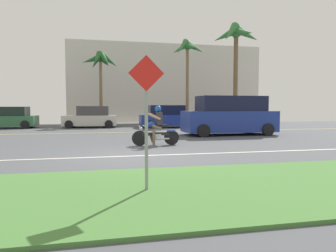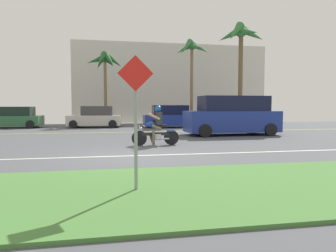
{
  "view_description": "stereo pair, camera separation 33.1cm",
  "coord_description": "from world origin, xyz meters",
  "px_view_note": "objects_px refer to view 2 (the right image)",
  "views": [
    {
      "loc": [
        -0.89,
        -9.4,
        1.53
      ],
      "look_at": [
        1.69,
        2.69,
        0.73
      ],
      "focal_mm": 33.1,
      "sensor_mm": 36.0,
      "label": 1
    },
    {
      "loc": [
        -0.57,
        -9.46,
        1.53
      ],
      "look_at": [
        1.69,
        2.69,
        0.73
      ],
      "focal_mm": 33.1,
      "sensor_mm": 36.0,
      "label": 2
    }
  ],
  "objects_px": {
    "parked_car_3": "(248,116)",
    "palm_tree_0": "(241,40)",
    "motorcyclist": "(156,129)",
    "street_sign": "(136,110)",
    "suv_nearby": "(232,116)",
    "palm_tree_2": "(192,53)",
    "parked_car_2": "(173,117)",
    "palm_tree_1": "(105,63)",
    "parked_car_0": "(14,118)",
    "parked_car_1": "(95,117)"
  },
  "relations": [
    {
      "from": "parked_car_3",
      "to": "palm_tree_0",
      "type": "height_order",
      "value": "palm_tree_0"
    },
    {
      "from": "motorcyclist",
      "to": "street_sign",
      "type": "bearing_deg",
      "value": -101.32
    },
    {
      "from": "suv_nearby",
      "to": "palm_tree_2",
      "type": "bearing_deg",
      "value": 88.62
    },
    {
      "from": "parked_car_2",
      "to": "palm_tree_1",
      "type": "height_order",
      "value": "palm_tree_1"
    },
    {
      "from": "parked_car_3",
      "to": "street_sign",
      "type": "height_order",
      "value": "street_sign"
    },
    {
      "from": "parked_car_0",
      "to": "parked_car_2",
      "type": "distance_m",
      "value": 11.23
    },
    {
      "from": "parked_car_0",
      "to": "palm_tree_0",
      "type": "height_order",
      "value": "palm_tree_0"
    },
    {
      "from": "parked_car_2",
      "to": "parked_car_3",
      "type": "distance_m",
      "value": 6.33
    },
    {
      "from": "parked_car_1",
      "to": "palm_tree_1",
      "type": "height_order",
      "value": "palm_tree_1"
    },
    {
      "from": "motorcyclist",
      "to": "street_sign",
      "type": "distance_m",
      "value": 6.68
    },
    {
      "from": "motorcyclist",
      "to": "parked_car_1",
      "type": "distance_m",
      "value": 11.47
    },
    {
      "from": "motorcyclist",
      "to": "parked_car_3",
      "type": "relative_size",
      "value": 0.41
    },
    {
      "from": "suv_nearby",
      "to": "palm_tree_2",
      "type": "xyz_separation_m",
      "value": [
        0.22,
        9.22,
        4.82
      ]
    },
    {
      "from": "parked_car_2",
      "to": "palm_tree_0",
      "type": "height_order",
      "value": "palm_tree_0"
    },
    {
      "from": "palm_tree_2",
      "to": "parked_car_1",
      "type": "bearing_deg",
      "value": -167.49
    },
    {
      "from": "parked_car_2",
      "to": "parked_car_3",
      "type": "xyz_separation_m",
      "value": [
        6.27,
        0.89,
        0.0
      ]
    },
    {
      "from": "parked_car_1",
      "to": "street_sign",
      "type": "distance_m",
      "value": 17.71
    },
    {
      "from": "motorcyclist",
      "to": "palm_tree_0",
      "type": "bearing_deg",
      "value": 54.68
    },
    {
      "from": "parked_car_0",
      "to": "parked_car_3",
      "type": "distance_m",
      "value": 17.4
    },
    {
      "from": "parked_car_2",
      "to": "palm_tree_1",
      "type": "distance_m",
      "value": 7.23
    },
    {
      "from": "suv_nearby",
      "to": "parked_car_2",
      "type": "xyz_separation_m",
      "value": [
        -1.94,
        6.38,
        -0.25
      ]
    },
    {
      "from": "parked_car_0",
      "to": "parked_car_1",
      "type": "bearing_deg",
      "value": -4.13
    },
    {
      "from": "parked_car_1",
      "to": "parked_car_2",
      "type": "bearing_deg",
      "value": -11.75
    },
    {
      "from": "parked_car_2",
      "to": "palm_tree_2",
      "type": "relative_size",
      "value": 0.62
    },
    {
      "from": "suv_nearby",
      "to": "motorcyclist",
      "type": "bearing_deg",
      "value": -142.03
    },
    {
      "from": "motorcyclist",
      "to": "parked_car_2",
      "type": "bearing_deg",
      "value": 75.03
    },
    {
      "from": "motorcyclist",
      "to": "parked_car_0",
      "type": "xyz_separation_m",
      "value": [
        -8.45,
        11.53,
        0.04
      ]
    },
    {
      "from": "parked_car_2",
      "to": "parked_car_3",
      "type": "bearing_deg",
      "value": 8.04
    },
    {
      "from": "suv_nearby",
      "to": "parked_car_1",
      "type": "xyz_separation_m",
      "value": [
        -7.42,
        7.52,
        -0.28
      ]
    },
    {
      "from": "palm_tree_1",
      "to": "palm_tree_0",
      "type": "bearing_deg",
      "value": -2.98
    },
    {
      "from": "parked_car_0",
      "to": "street_sign",
      "type": "height_order",
      "value": "street_sign"
    },
    {
      "from": "suv_nearby",
      "to": "parked_car_3",
      "type": "bearing_deg",
      "value": 59.23
    },
    {
      "from": "motorcyclist",
      "to": "parked_car_3",
      "type": "distance_m",
      "value": 14.07
    },
    {
      "from": "motorcyclist",
      "to": "parked_car_0",
      "type": "distance_m",
      "value": 14.29
    },
    {
      "from": "suv_nearby",
      "to": "parked_car_2",
      "type": "height_order",
      "value": "suv_nearby"
    },
    {
      "from": "parked_car_2",
      "to": "motorcyclist",
      "type": "bearing_deg",
      "value": -104.97
    },
    {
      "from": "parked_car_3",
      "to": "palm_tree_0",
      "type": "distance_m",
      "value": 6.63
    },
    {
      "from": "street_sign",
      "to": "parked_car_3",
      "type": "bearing_deg",
      "value": 59.48
    },
    {
      "from": "parked_car_3",
      "to": "palm_tree_2",
      "type": "bearing_deg",
      "value": 154.58
    },
    {
      "from": "palm_tree_0",
      "to": "palm_tree_2",
      "type": "xyz_separation_m",
      "value": [
        -4.27,
        -0.04,
        -1.25
      ]
    },
    {
      "from": "suv_nearby",
      "to": "parked_car_3",
      "type": "height_order",
      "value": "suv_nearby"
    },
    {
      "from": "parked_car_0",
      "to": "street_sign",
      "type": "bearing_deg",
      "value": -68.37
    },
    {
      "from": "palm_tree_0",
      "to": "motorcyclist",
      "type": "bearing_deg",
      "value": -125.32
    },
    {
      "from": "suv_nearby",
      "to": "parked_car_0",
      "type": "bearing_deg",
      "value": 148.75
    },
    {
      "from": "street_sign",
      "to": "palm_tree_2",
      "type": "bearing_deg",
      "value": 72.38
    },
    {
      "from": "motorcyclist",
      "to": "palm_tree_0",
      "type": "height_order",
      "value": "palm_tree_0"
    },
    {
      "from": "parked_car_0",
      "to": "street_sign",
      "type": "distance_m",
      "value": 19.41
    },
    {
      "from": "parked_car_0",
      "to": "palm_tree_1",
      "type": "xyz_separation_m",
      "value": [
        6.35,
        1.91,
        4.23
      ]
    },
    {
      "from": "palm_tree_1",
      "to": "palm_tree_2",
      "type": "relative_size",
      "value": 0.84
    },
    {
      "from": "parked_car_2",
      "to": "street_sign",
      "type": "relative_size",
      "value": 1.8
    }
  ]
}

